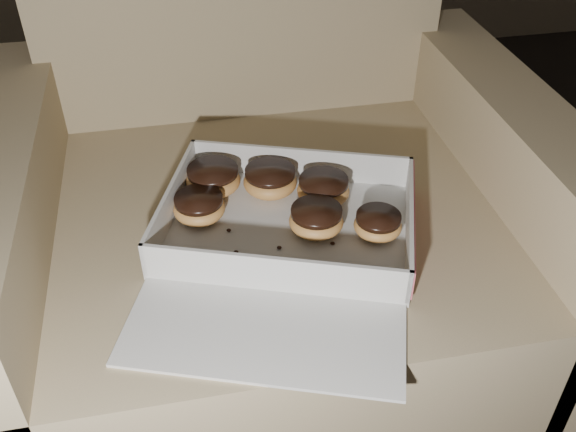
% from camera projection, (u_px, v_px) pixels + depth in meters
% --- Properties ---
extents(armchair, '(0.93, 0.79, 0.97)m').
position_uv_depth(armchair, '(268.00, 237.00, 1.17)').
color(armchair, '#8A7458').
rests_on(armchair, floor).
extents(bakery_box, '(0.49, 0.52, 0.06)m').
position_uv_depth(bakery_box, '(286.00, 240.00, 0.94)').
color(bakery_box, silver).
rests_on(bakery_box, armchair).
extents(donut_a, '(0.08, 0.08, 0.04)m').
position_uv_depth(donut_a, '(199.00, 207.00, 0.98)').
color(donut_a, '#D18949').
rests_on(donut_a, bakery_box).
extents(donut_b, '(0.09, 0.09, 0.04)m').
position_uv_depth(donut_b, '(270.00, 180.00, 1.03)').
color(donut_b, '#D18949').
rests_on(donut_b, bakery_box).
extents(donut_c, '(0.08, 0.08, 0.04)m').
position_uv_depth(donut_c, '(316.00, 219.00, 0.95)').
color(donut_c, '#D18949').
rests_on(donut_c, bakery_box).
extents(donut_d, '(0.09, 0.09, 0.04)m').
position_uv_depth(donut_d, '(213.00, 179.00, 1.03)').
color(donut_d, '#D18949').
rests_on(donut_d, bakery_box).
extents(donut_e, '(0.07, 0.07, 0.04)m').
position_uv_depth(donut_e, '(378.00, 224.00, 0.95)').
color(donut_e, '#D18949').
rests_on(donut_e, bakery_box).
extents(donut_f, '(0.08, 0.08, 0.04)m').
position_uv_depth(donut_f, '(323.00, 189.00, 1.01)').
color(donut_f, '#D18949').
rests_on(donut_f, bakery_box).
extents(crumb_a, '(0.01, 0.01, 0.00)m').
position_uv_depth(crumb_a, '(333.00, 243.00, 0.94)').
color(crumb_a, black).
rests_on(crumb_a, bakery_box).
extents(crumb_b, '(0.01, 0.01, 0.00)m').
position_uv_depth(crumb_b, '(236.00, 252.00, 0.92)').
color(crumb_b, black).
rests_on(crumb_b, bakery_box).
extents(crumb_c, '(0.01, 0.01, 0.00)m').
position_uv_depth(crumb_c, '(279.00, 248.00, 0.93)').
color(crumb_c, black).
rests_on(crumb_c, bakery_box).
extents(crumb_d, '(0.01, 0.01, 0.00)m').
position_uv_depth(crumb_d, '(229.00, 230.00, 0.96)').
color(crumb_d, black).
rests_on(crumb_d, bakery_box).
extents(crumb_e, '(0.01, 0.01, 0.00)m').
position_uv_depth(crumb_e, '(296.00, 230.00, 0.96)').
color(crumb_e, black).
rests_on(crumb_e, bakery_box).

